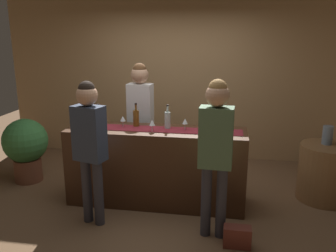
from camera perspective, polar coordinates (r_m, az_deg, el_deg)
The scene contains 17 objects.
ground_plane at distance 4.71m, azimuth -1.85°, elevation -12.07°, with size 10.00×10.00×0.00m, color brown.
back_wall at distance 6.11m, azimuth 1.50°, elevation 8.43°, with size 6.00×0.12×2.90m, color tan.
bar_counter at distance 4.51m, azimuth -1.90°, elevation -6.53°, with size 2.22×0.60×0.98m, color #3D2314.
counter_runner_cloth at distance 4.36m, azimuth -1.96°, elevation -0.52°, with size 2.11×0.28×0.01m, color maroon.
wine_bottle_amber at distance 4.48m, azimuth -5.18°, elevation 1.32°, with size 0.07×0.07×0.30m.
wine_bottle_green at distance 4.49m, azimuth -11.11°, elevation 1.14°, with size 0.07×0.07×0.30m.
wine_bottle_clear at distance 4.37m, azimuth -0.07°, elevation 1.03°, with size 0.07×0.07×0.30m.
wine_glass_near_customer at distance 4.31m, azimuth 2.77°, elevation 0.70°, with size 0.07×0.07×0.14m.
wine_glass_mid_counter at distance 4.23m, azimuth -2.59°, elevation 0.45°, with size 0.07×0.07×0.14m.
wine_glass_far_end at distance 4.47m, azimuth -7.32°, elevation 1.14°, with size 0.07×0.07×0.14m.
bartender at distance 4.95m, azimuth -4.48°, elevation 2.54°, with size 0.36×0.24×1.74m.
customer_sipping at distance 3.61m, azimuth 7.73°, elevation -2.71°, with size 0.35×0.24×1.70m.
customer_browsing at distance 3.94m, azimuth -12.57°, elevation -2.04°, with size 0.38×0.28×1.65m.
round_side_table at distance 5.06m, azimuth 24.08°, elevation -6.88°, with size 0.68×0.68×0.74m, color brown.
vase_on_side_table at distance 4.97m, azimuth 24.38°, elevation -1.35°, with size 0.13×0.13×0.24m, color slate.
potted_plant_tall at distance 5.53m, azimuth -22.01°, elevation -2.97°, with size 0.64×0.64×0.94m.
handbag at distance 3.85m, azimuth 11.10°, elevation -17.15°, with size 0.28×0.14×0.22m, color brown.
Camera 1 is at (0.83, -4.12, 2.13)m, focal length 37.72 mm.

